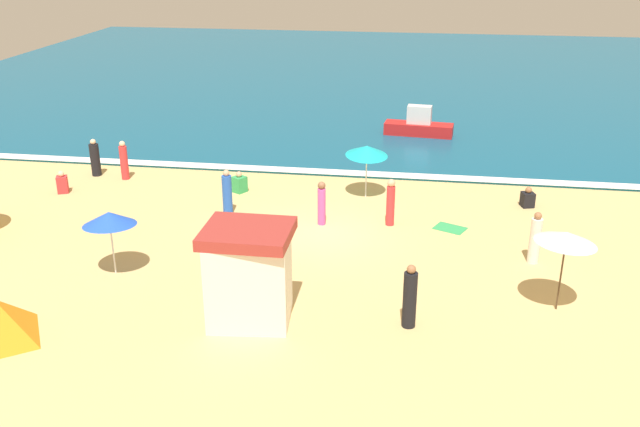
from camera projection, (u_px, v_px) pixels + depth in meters
ground_plane at (321, 234)px, 24.02m from camera, size 60.00×60.00×0.00m
ocean_water at (380, 75)px, 49.62m from camera, size 60.00×44.00×0.10m
wave_breaker_foam at (343, 172)px, 29.74m from camera, size 57.00×0.70×0.01m
lifeguard_cabana at (249, 274)px, 18.30m from camera, size 2.26×2.01×2.67m
beach_umbrella_0 at (566, 238)px, 18.47m from camera, size 2.30×2.29×2.38m
beach_umbrella_2 at (367, 151)px, 26.64m from camera, size 2.23×2.25×2.15m
beach_umbrella_4 at (109, 219)px, 20.62m from camera, size 1.94×1.96×2.07m
beachgoer_0 at (62, 183)px, 27.64m from camera, size 0.53×0.53×0.91m
beachgoer_1 at (227, 193)px, 25.45m from camera, size 0.50×0.50×1.69m
beachgoer_2 at (322, 203)px, 24.52m from camera, size 0.37×0.37×1.60m
beachgoer_4 at (124, 161)px, 29.00m from camera, size 0.38×0.38×1.65m
beachgoer_5 at (535, 239)px, 21.70m from camera, size 0.49×0.49×1.69m
beachgoer_6 at (528, 199)px, 26.26m from camera, size 0.54×0.54×0.79m
beachgoer_7 at (239, 183)px, 27.73m from camera, size 0.65×0.65×0.85m
beachgoer_8 at (391, 202)px, 24.45m from camera, size 0.40×0.40×1.71m
beachgoer_9 at (95, 159)px, 29.45m from camera, size 0.53×0.53×1.60m
beachgoer_10 at (410, 298)px, 18.15m from camera, size 0.38×0.38×1.80m
beach_towel_0 at (450, 228)px, 24.46m from camera, size 1.29×1.14×0.01m
beach_towel_1 at (245, 260)px, 22.11m from camera, size 1.52×1.85×0.01m
small_boat_0 at (419, 126)px, 35.00m from camera, size 3.49×1.35×1.49m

